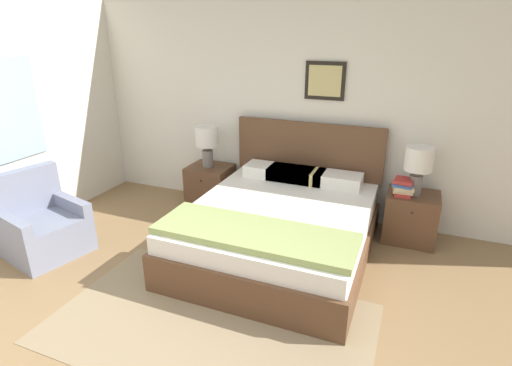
% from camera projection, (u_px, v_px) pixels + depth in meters
% --- Properties ---
extents(wall_back, '(7.76, 0.09, 2.60)m').
position_uv_depth(wall_back, '(297.00, 109.00, 4.76)').
color(wall_back, silver).
rests_on(wall_back, ground_plane).
extents(wall_left, '(0.08, 5.64, 2.60)m').
position_uv_depth(wall_left, '(9.00, 118.00, 4.27)').
color(wall_left, silver).
rests_on(wall_left, ground_plane).
extents(area_rug_main, '(2.51, 1.49, 0.01)m').
position_uv_depth(area_rug_main, '(211.00, 323.00, 3.17)').
color(area_rug_main, '#897556').
rests_on(area_rug_main, ground_plane).
extents(bed, '(1.77, 2.11, 1.18)m').
position_uv_depth(bed, '(280.00, 226.00, 4.10)').
color(bed, brown).
rests_on(bed, ground_plane).
extents(armchair, '(0.83, 0.84, 0.86)m').
position_uv_depth(armchair, '(43.00, 227.00, 4.11)').
color(armchair, gray).
rests_on(armchair, ground_plane).
extents(nightstand_near_window, '(0.54, 0.49, 0.54)m').
position_uv_depth(nightstand_near_window, '(210.00, 186.00, 5.23)').
color(nightstand_near_window, brown).
rests_on(nightstand_near_window, ground_plane).
extents(nightstand_by_door, '(0.54, 0.49, 0.54)m').
position_uv_depth(nightstand_by_door, '(411.00, 217.00, 4.36)').
color(nightstand_by_door, brown).
rests_on(nightstand_by_door, ground_plane).
extents(table_lamp_near_window, '(0.28, 0.28, 0.53)m').
position_uv_depth(table_lamp_near_window, '(207.00, 140.00, 5.00)').
color(table_lamp_near_window, slate).
rests_on(table_lamp_near_window, nightstand_near_window).
extents(table_lamp_by_door, '(0.28, 0.28, 0.53)m').
position_uv_depth(table_lamp_by_door, '(419.00, 163.00, 4.13)').
color(table_lamp_by_door, slate).
rests_on(table_lamp_by_door, nightstand_by_door).
extents(book_thick_bottom, '(0.18, 0.27, 0.03)m').
position_uv_depth(book_thick_bottom, '(402.00, 193.00, 4.26)').
color(book_thick_bottom, '#B7332D').
rests_on(book_thick_bottom, nightstand_by_door).
extents(book_hardcover_middle, '(0.21, 0.22, 0.03)m').
position_uv_depth(book_hardcover_middle, '(403.00, 190.00, 4.25)').
color(book_hardcover_middle, beige).
rests_on(book_hardcover_middle, book_thick_bottom).
extents(book_novel_upper, '(0.23, 0.27, 0.04)m').
position_uv_depth(book_novel_upper, '(403.00, 186.00, 4.23)').
color(book_novel_upper, beige).
rests_on(book_novel_upper, book_hardcover_middle).
extents(book_slim_near_top, '(0.23, 0.28, 0.03)m').
position_uv_depth(book_slim_near_top, '(404.00, 184.00, 4.22)').
color(book_slim_near_top, '#335693').
rests_on(book_slim_near_top, book_novel_upper).
extents(book_paperback_top, '(0.21, 0.23, 0.04)m').
position_uv_depth(book_paperback_top, '(404.00, 181.00, 4.21)').
color(book_paperback_top, '#B7332D').
rests_on(book_paperback_top, book_slim_near_top).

